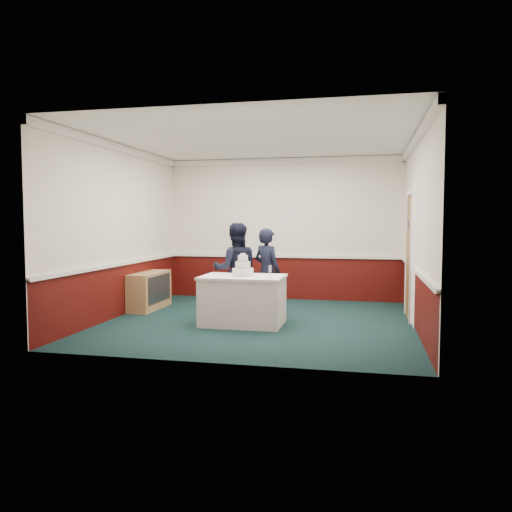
% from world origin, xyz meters
% --- Properties ---
extents(ground, '(5.00, 5.00, 0.00)m').
position_xyz_m(ground, '(0.00, 0.00, 0.00)').
color(ground, '#132C2F').
rests_on(ground, ground).
extents(room_shell, '(5.00, 5.00, 3.00)m').
position_xyz_m(room_shell, '(0.08, 0.61, 1.97)').
color(room_shell, white).
rests_on(room_shell, ground).
extents(sideboard, '(0.41, 1.20, 0.70)m').
position_xyz_m(sideboard, '(-2.28, 0.72, 0.35)').
color(sideboard, tan).
rests_on(sideboard, ground).
extents(cake_table, '(1.32, 0.92, 0.79)m').
position_xyz_m(cake_table, '(-0.20, -0.28, 0.40)').
color(cake_table, white).
rests_on(cake_table, ground).
extents(wedding_cake, '(0.35, 0.35, 0.36)m').
position_xyz_m(wedding_cake, '(-0.20, -0.28, 0.90)').
color(wedding_cake, white).
rests_on(wedding_cake, cake_table).
extents(cake_knife, '(0.03, 0.22, 0.00)m').
position_xyz_m(cake_knife, '(-0.23, -0.48, 0.79)').
color(cake_knife, silver).
rests_on(cake_knife, cake_table).
extents(champagne_flute, '(0.05, 0.05, 0.21)m').
position_xyz_m(champagne_flute, '(0.30, -0.56, 0.93)').
color(champagne_flute, silver).
rests_on(champagne_flute, cake_table).
extents(person_man, '(0.94, 0.83, 1.64)m').
position_xyz_m(person_man, '(-0.49, 0.36, 0.82)').
color(person_man, black).
rests_on(person_man, ground).
extents(person_woman, '(0.67, 0.61, 1.54)m').
position_xyz_m(person_woman, '(0.01, 0.64, 0.77)').
color(person_woman, black).
rests_on(person_woman, ground).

